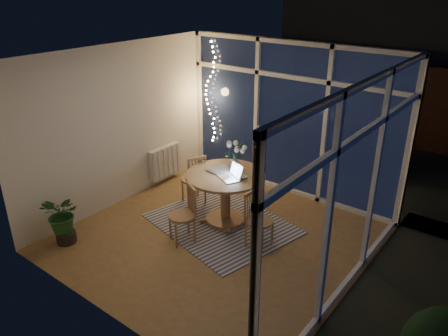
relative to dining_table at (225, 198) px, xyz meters
The scene contains 25 objects.
floor 0.62m from the dining_table, 66.62° to the right, with size 4.00×4.00×0.00m, color brown.
ceiling 2.24m from the dining_table, 66.62° to the right, with size 4.00×4.00×0.00m, color silver.
wall_back 1.81m from the dining_table, 83.16° to the left, with size 4.00×0.04×2.60m, color silver.
wall_front 2.60m from the dining_table, 85.59° to the right, with size 4.00×0.04×2.60m, color silver.
wall_left 2.07m from the dining_table, 166.52° to the right, with size 0.04×4.00×2.60m, color silver.
wall_right 2.40m from the dining_table, 11.23° to the right, with size 0.04×4.00×2.60m, color silver.
window_wall_back 1.78m from the dining_table, 82.98° to the left, with size 4.00×0.10×2.60m, color white.
window_wall_right 2.37m from the dining_table, 11.43° to the right, with size 0.10×4.00×2.60m, color white.
radiator 1.81m from the dining_table, 165.12° to the left, with size 0.10×0.70×0.58m, color silver.
fairy_lights 2.34m from the dining_table, 135.33° to the left, with size 0.24×0.10×1.85m, color #FFBB66, non-canonical shape.
garden_patio 4.64m from the dining_table, 81.43° to the left, with size 12.00×6.00×0.10m, color black.
garden_fence 5.09m from the dining_table, 87.88° to the left, with size 11.00×0.08×1.80m, color black.
neighbour_roof 8.28m from the dining_table, 86.54° to the left, with size 7.00×3.00×2.20m, color #353940.
garden_shrubs 3.03m from the dining_table, 101.66° to the left, with size 0.90×0.90×0.90m, color black.
rug 0.41m from the dining_table, 90.00° to the right, with size 2.06×1.65×0.01m, color beige.
dining_table is the anchor object (origin of this frame).
chair_left 0.83m from the dining_table, 167.55° to the left, with size 0.41×0.41×0.90m, color #A26949.
chair_right 0.83m from the dining_table, 17.85° to the right, with size 0.39×0.39×0.85m, color #A26949.
chair_front 0.83m from the dining_table, 100.88° to the right, with size 0.40×0.40×0.87m, color #A26949.
laptop 0.55m from the dining_table, 35.04° to the right, with size 0.33×0.28×0.24m, color silver, non-canonical shape.
flower_vase 0.56m from the dining_table, 89.07° to the left, with size 0.20×0.20×0.21m, color white.
bowl 0.51m from the dining_table, ahead, with size 0.15×0.15×0.04m, color white.
newspapers 0.44m from the dining_table, 147.94° to the left, with size 0.38×0.29×0.02m, color beige.
phone 0.43m from the dining_table, 35.24° to the right, with size 0.10×0.05×0.01m, color black.
potted_plant 2.36m from the dining_table, 128.29° to the right, with size 0.54×0.47×0.76m, color #1B4C1F.
Camera 1 is at (3.40, -4.25, 3.52)m, focal length 35.00 mm.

